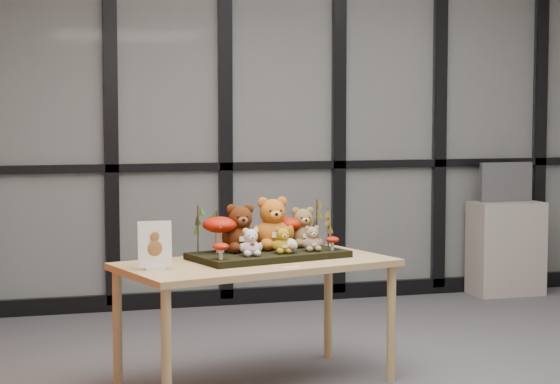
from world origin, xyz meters
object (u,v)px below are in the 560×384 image
object	(u,v)px
bear_beige_small	(312,237)
mushroom_front_right	(332,243)
diorama_tray	(269,255)
bear_small_yellow	(283,239)
mushroom_back_left	(220,233)
cabinet	(506,248)
mushroom_back_right	(288,230)
sign_holder	(155,248)
bear_brown_medium	(240,225)
mushroom_front_left	(221,250)
bear_pooh_yellow	(272,220)
bear_tan_back	(303,225)
monitor	(506,182)
plush_cream_hedgehog	(289,245)
display_table	(256,274)
bear_white_bow	(251,241)

from	to	relation	value
bear_beige_small	mushroom_front_right	size ratio (longest dim) A/B	1.83
diorama_tray	bear_small_yellow	world-z (taller)	bear_small_yellow
mushroom_back_left	cabinet	xyz separation A→B (m)	(2.78, 1.91, -0.44)
mushroom_back_left	mushroom_back_right	size ratio (longest dim) A/B	1.16
diorama_tray	mushroom_back_right	size ratio (longest dim) A/B	4.48
diorama_tray	sign_holder	bearing A→B (deg)	-176.91
bear_brown_medium	mushroom_front_left	size ratio (longest dim) A/B	2.99
bear_pooh_yellow	cabinet	distance (m)	3.13
bear_tan_back	bear_beige_small	world-z (taller)	bear_tan_back
diorama_tray	mushroom_back_right	xyz separation A→B (m)	(0.16, 0.16, 0.11)
cabinet	diorama_tray	bearing A→B (deg)	-142.13
monitor	bear_beige_small	bearing A→B (deg)	-138.62
bear_small_yellow	cabinet	world-z (taller)	bear_small_yellow
bear_pooh_yellow	plush_cream_hedgehog	xyz separation A→B (m)	(0.04, -0.18, -0.11)
diorama_tray	bear_tan_back	bearing A→B (deg)	17.90
diorama_tray	plush_cream_hedgehog	size ratio (longest dim) A/B	9.49
bear_tan_back	monitor	world-z (taller)	monitor
display_table	mushroom_back_right	bearing A→B (deg)	29.66
display_table	monitor	distance (m)	3.34
bear_pooh_yellow	bear_brown_medium	bearing A→B (deg)	-178.78
display_table	mushroom_front_left	size ratio (longest dim) A/B	16.45
bear_brown_medium	mushroom_back_right	xyz separation A→B (m)	(0.30, 0.11, -0.05)
mushroom_front_right	mushroom_back_right	bearing A→B (deg)	134.11
bear_white_bow	cabinet	xyz separation A→B (m)	(2.65, 2.08, -0.42)
bear_beige_small	sign_holder	world-z (taller)	sign_holder
bear_white_bow	plush_cream_hedgehog	xyz separation A→B (m)	(0.23, 0.05, -0.04)
mushroom_front_left	mushroom_front_right	xyz separation A→B (m)	(0.66, 0.17, -0.01)
mushroom_back_left	mushroom_front_left	size ratio (longest dim) A/B	2.24
bear_white_bow	sign_holder	xyz separation A→B (m)	(-0.52, -0.09, -0.01)
mushroom_back_right	mushroom_front_right	distance (m)	0.28
monitor	mushroom_back_right	bearing A→B (deg)	-142.46
display_table	diorama_tray	distance (m)	0.15
bear_white_bow	display_table	bearing A→B (deg)	31.41
mushroom_back_left	cabinet	size ratio (longest dim) A/B	0.29
bear_white_bow	monitor	world-z (taller)	monitor
mushroom_front_left	monitor	distance (m)	3.58
bear_pooh_yellow	plush_cream_hedgehog	bearing A→B (deg)	-90.62
mushroom_front_right	display_table	bearing A→B (deg)	-174.75
mushroom_front_left	mushroom_back_right	bearing A→B (deg)	37.98
sign_holder	bear_tan_back	bearing A→B (deg)	23.25
plush_cream_hedgehog	mushroom_front_left	xyz separation A→B (m)	(-0.41, -0.13, 0.00)
diorama_tray	bear_brown_medium	bearing A→B (deg)	146.72
bear_tan_back	mushroom_front_left	distance (m)	0.66
sign_holder	monitor	distance (m)	3.86
mushroom_front_left	monitor	size ratio (longest dim) A/B	0.21
diorama_tray	mushroom_front_right	world-z (taller)	mushroom_front_right
diorama_tray	bear_brown_medium	distance (m)	0.22
bear_tan_back	plush_cream_hedgehog	xyz separation A→B (m)	(-0.15, -0.23, -0.08)
bear_brown_medium	mushroom_front_left	xyz separation A→B (m)	(-0.17, -0.25, -0.09)
bear_brown_medium	monitor	size ratio (longest dim) A/B	0.64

